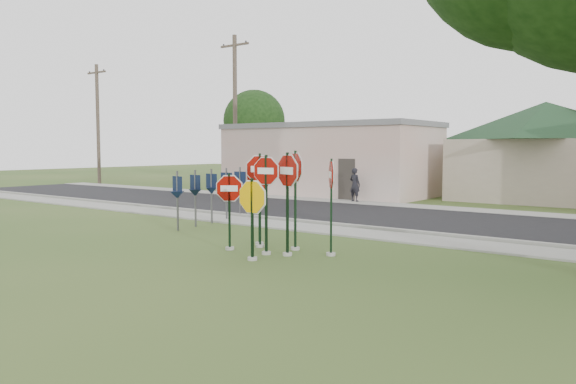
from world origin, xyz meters
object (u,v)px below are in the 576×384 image
Objects in this scene: stop_sign_center at (266,191)px; pedestrian at (355,185)px; utility_pole_near at (235,111)px; stop_sign_yellow at (252,209)px; stop_sign_left at (229,202)px.

stop_sign_center is 1.58× the size of pedestrian.
utility_pole_near is at bearing 134.71° from stop_sign_center.
stop_sign_yellow is 1.27× the size of pedestrian.
pedestrian is (8.82, -0.75, -4.06)m from utility_pole_near.
stop_sign_center reaches higher than stop_sign_left.
stop_sign_left is 19.50m from utility_pole_near.
stop_sign_yellow is at bearing -75.68° from stop_sign_center.
pedestrian is at bearing 110.83° from stop_sign_yellow.
pedestrian is at bearing 111.20° from stop_sign_center.
utility_pole_near is (-14.02, 14.16, 3.30)m from stop_sign_center.
stop_sign_center is 1.25× the size of stop_sign_yellow.
stop_sign_yellow is at bearing 119.62° from pedestrian.
stop_sign_yellow is at bearing -46.43° from utility_pole_near.
stop_sign_left is 1.28× the size of pedestrian.
pedestrian is at bearing -4.83° from utility_pole_near.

